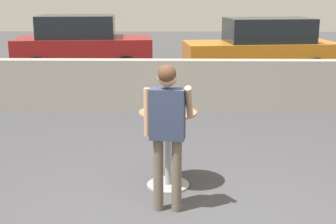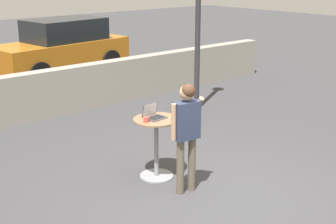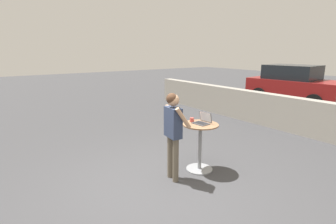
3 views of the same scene
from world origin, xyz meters
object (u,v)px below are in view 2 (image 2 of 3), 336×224
at_px(cafe_table, 156,142).
at_px(standing_person, 187,126).
at_px(coffee_mug, 146,120).
at_px(parked_car_further_down, 62,47).
at_px(laptop, 154,115).

distance_m(cafe_table, standing_person, 0.80).
height_order(coffee_mug, standing_person, standing_person).
bearing_deg(standing_person, cafe_table, 90.51).
bearing_deg(standing_person, parked_car_further_down, 73.40).
xyz_separation_m(cafe_table, laptop, (-0.00, 0.05, 0.42)).
bearing_deg(laptop, coffee_mug, -157.38).
bearing_deg(parked_car_further_down, coffee_mug, -109.43).
distance_m(coffee_mug, parked_car_further_down, 8.03).
bearing_deg(standing_person, laptop, 90.82).
xyz_separation_m(laptop, parked_car_further_down, (2.46, 7.48, -0.16)).
bearing_deg(parked_car_further_down, cafe_table, -108.03).
distance_m(laptop, coffee_mug, 0.23).
distance_m(cafe_table, laptop, 0.43).
bearing_deg(coffee_mug, cafe_table, 9.54).
height_order(standing_person, parked_car_further_down, parked_car_further_down).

